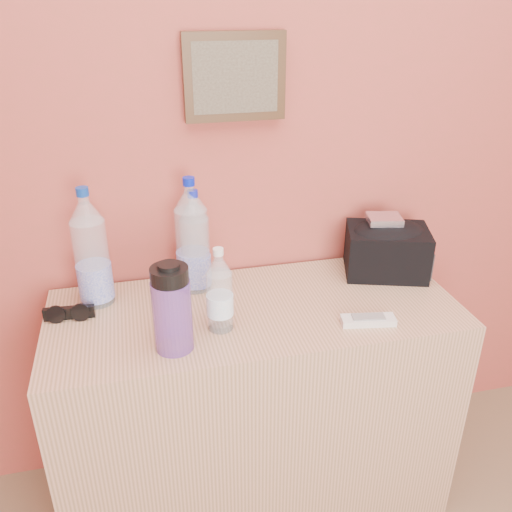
{
  "coord_description": "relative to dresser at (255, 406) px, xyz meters",
  "views": [
    {
      "loc": [
        -0.47,
        0.37,
        1.63
      ],
      "look_at": [
        -0.14,
        1.71,
        0.95
      ],
      "focal_mm": 38.0,
      "sensor_mm": 36.0,
      "label": 1
    }
  ],
  "objects": [
    {
      "name": "foil_packet",
      "position": [
        0.46,
        0.13,
        0.57
      ],
      "size": [
        0.12,
        0.11,
        0.02
      ],
      "primitive_type": "cube",
      "rotation": [
        0.0,
        0.0,
        -0.22
      ],
      "color": "silver",
      "rests_on": "toiletry_bag"
    },
    {
      "name": "toiletry_bag",
      "position": [
        0.48,
        0.12,
        0.47
      ],
      "size": [
        0.31,
        0.26,
        0.18
      ],
      "primitive_type": null,
      "rotation": [
        0.0,
        0.0,
        -0.31
      ],
      "color": "black",
      "rests_on": "dresser"
    },
    {
      "name": "nalgene_bottle",
      "position": [
        -0.25,
        -0.15,
        0.51
      ],
      "size": [
        0.1,
        0.1,
        0.25
      ],
      "rotation": [
        0.0,
        0.0,
        -0.25
      ],
      "color": "#663CAA",
      "rests_on": "dresser"
    },
    {
      "name": "pet_large_c",
      "position": [
        -0.16,
        0.17,
        0.55
      ],
      "size": [
        0.1,
        0.1,
        0.37
      ],
      "rotation": [
        0.0,
        0.0,
        -0.35
      ],
      "color": "white",
      "rests_on": "dresser"
    },
    {
      "name": "pet_large_b",
      "position": [
        -0.15,
        0.16,
        0.53
      ],
      "size": [
        0.09,
        0.09,
        0.33
      ],
      "rotation": [
        0.0,
        0.0,
        0.11
      ],
      "color": "silver",
      "rests_on": "dresser"
    },
    {
      "name": "sunglasses",
      "position": [
        -0.54,
        0.07,
        0.4
      ],
      "size": [
        0.15,
        0.06,
        0.04
      ],
      "primitive_type": null,
      "rotation": [
        0.0,
        0.0,
        -0.07
      ],
      "color": "black",
      "rests_on": "dresser"
    },
    {
      "name": "pet_small",
      "position": [
        -0.12,
        -0.08,
        0.49
      ],
      "size": [
        0.07,
        0.07,
        0.25
      ],
      "rotation": [
        0.0,
        0.0,
        -0.16
      ],
      "color": "silver",
      "rests_on": "dresser"
    },
    {
      "name": "dresser",
      "position": [
        0.0,
        0.0,
        0.0
      ],
      "size": [
        1.23,
        0.51,
        0.77
      ],
      "primitive_type": "cube",
      "color": "#A07945",
      "rests_on": "ground"
    },
    {
      "name": "pet_large_a",
      "position": [
        -0.46,
        0.15,
        0.55
      ],
      "size": [
        0.1,
        0.1,
        0.37
      ],
      "rotation": [
        0.0,
        0.0,
        -0.31
      ],
      "color": "white",
      "rests_on": "dresser"
    },
    {
      "name": "ac_remote",
      "position": [
        0.3,
        -0.16,
        0.39
      ],
      "size": [
        0.16,
        0.07,
        0.02
      ],
      "primitive_type": "cube",
      "rotation": [
        0.0,
        0.0,
        -0.17
      ],
      "color": "silver",
      "rests_on": "dresser"
    },
    {
      "name": "picture_frame",
      "position": [
        0.0,
        0.25,
        1.02
      ],
      "size": [
        0.3,
        0.03,
        0.25
      ],
      "primitive_type": null,
      "color": "#382311",
      "rests_on": "room_shell"
    }
  ]
}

